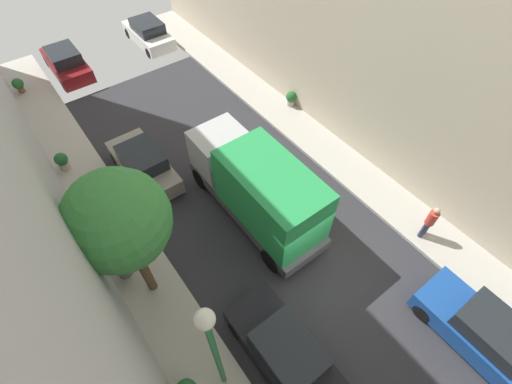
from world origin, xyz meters
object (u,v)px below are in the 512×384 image
object	(u,v)px
parked_car_left_4	(66,63)
potted_plant_0	(121,265)
parked_car_right_2	(148,33)
potted_plant_3	(291,98)
potted_plant_1	(18,85)
potted_plant_2	(62,161)
parked_car_left_3	(143,165)
street_tree_0	(118,221)
delivery_truck	(257,188)
parked_car_left_2	(286,352)
parked_car_right_1	(484,333)
lamp_post	(213,345)
pedestrian	(430,221)

from	to	relation	value
parked_car_left_4	potted_plant_0	world-z (taller)	parked_car_left_4
parked_car_right_2	potted_plant_3	world-z (taller)	parked_car_right_2
potted_plant_1	potted_plant_2	xyz separation A→B (m)	(0.01, -7.30, 0.00)
parked_car_left_4	potted_plant_2	size ratio (longest dim) A/B	4.89
parked_car_left_3	potted_plant_2	size ratio (longest dim) A/B	4.89
potted_plant_1	potted_plant_3	size ratio (longest dim) A/B	1.00
street_tree_0	potted_plant_3	bearing A→B (deg)	24.91
delivery_truck	potted_plant_3	world-z (taller)	delivery_truck
parked_car_left_3	parked_car_right_2	distance (m)	11.76
parked_car_left_2	parked_car_right_1	bearing A→B (deg)	-31.71
lamp_post	potted_plant_2	bearing A→B (deg)	94.49
parked_car_left_4	lamp_post	distance (m)	19.74
parked_car_right_1	potted_plant_1	distance (m)	24.45
potted_plant_1	parked_car_right_1	bearing A→B (deg)	-70.31
parked_car_right_2	parked_car_left_3	bearing A→B (deg)	-117.33
parked_car_left_4	delivery_truck	world-z (taller)	delivery_truck
parked_car_left_3	delivery_truck	xyz separation A→B (m)	(2.70, -4.80, 1.07)
pedestrian	potted_plant_0	size ratio (longest dim) A/B	1.58
parked_car_right_1	parked_car_right_2	xyz separation A→B (m)	(0.00, 23.63, 0.00)
street_tree_0	potted_plant_3	xyz separation A→B (m)	(10.75, 4.99, -3.76)
parked_car_left_2	delivery_truck	bearing A→B (deg)	61.80
parked_car_left_2	parked_car_left_4	distance (m)	20.04
street_tree_0	potted_plant_2	world-z (taller)	street_tree_0
parked_car_left_4	pedestrian	distance (m)	21.09
parked_car_right_2	potted_plant_1	xyz separation A→B (m)	(-8.24, -0.60, -0.11)
parked_car_left_4	delivery_truck	bearing A→B (deg)	-79.80
parked_car_right_1	parked_car_left_4	bearing A→B (deg)	103.01
pedestrian	potted_plant_1	size ratio (longest dim) A/B	2.12
parked_car_left_3	parked_car_right_1	bearing A→B (deg)	-67.71
parked_car_right_1	potted_plant_0	size ratio (longest dim) A/B	3.86
parked_car_left_4	potted_plant_1	size ratio (longest dim) A/B	5.17
parked_car_left_4	lamp_post	xyz separation A→B (m)	(-1.90, -19.41, 3.08)
potted_plant_0	delivery_truck	bearing A→B (deg)	-7.66
parked_car_right_1	parked_car_left_2	bearing A→B (deg)	148.29
parked_car_left_3	potted_plant_3	bearing A→B (deg)	-1.02
parked_car_left_2	potted_plant_0	distance (m)	6.43
potted_plant_2	potted_plant_0	bearing A→B (deg)	-89.99
parked_car_left_4	pedestrian	size ratio (longest dim) A/B	2.44
parked_car_left_4	lamp_post	size ratio (longest dim) A/B	0.76
potted_plant_3	lamp_post	xyz separation A→B (m)	(-10.39, -9.05, 3.20)
parked_car_left_4	parked_car_right_1	distance (m)	23.99
potted_plant_0	potted_plant_2	world-z (taller)	potted_plant_0
lamp_post	parked_car_left_2	bearing A→B (deg)	-18.43
parked_car_left_3	lamp_post	distance (m)	9.89
potted_plant_3	pedestrian	bearing A→B (deg)	-97.16
potted_plant_1	potted_plant_3	world-z (taller)	potted_plant_1
delivery_truck	potted_plant_2	bearing A→B (deg)	126.91
parked_car_left_3	parked_car_right_2	bearing A→B (deg)	62.67
parked_car_left_2	parked_car_right_2	bearing A→B (deg)	75.10
parked_car_right_2	potted_plant_0	xyz separation A→B (m)	(-8.22, -14.51, 0.04)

